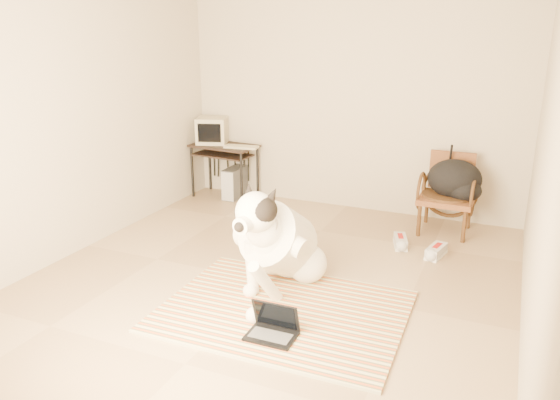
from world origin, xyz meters
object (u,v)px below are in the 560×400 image
Objects in this scene: pc_tower at (235,183)px; dog at (279,243)px; backpack at (456,181)px; computer_desk at (224,153)px; laptop at (273,327)px; rattan_chair at (447,193)px; crt_monitor at (212,130)px.

dog is at bearing -53.65° from pc_tower.
computer_desk is at bearing 177.63° from backpack.
backpack is at bearing -2.37° from computer_desk.
computer_desk reaches higher than pc_tower.
rattan_chair is (0.81, 2.67, 0.34)m from laptop.
crt_monitor is at bearing 177.01° from rattan_chair.
crt_monitor is 0.81× the size of backpack.
computer_desk is 2.83m from backpack.
rattan_chair is 1.46× the size of backpack.
rattan_chair is (2.75, -0.10, -0.17)m from computer_desk.
pc_tower is (0.12, 0.04, -0.39)m from computer_desk.
laptop is 3.35m from pc_tower.
computer_desk is 1.03× the size of rattan_chair.
crt_monitor is at bearing 177.95° from pc_tower.
crt_monitor reaches higher than laptop.
computer_desk is 1.51× the size of backpack.
laptop is at bearing -53.06° from crt_monitor.
pc_tower is (-1.81, 2.82, 0.11)m from laptop.
computer_desk is 1.87× the size of crt_monitor.
pc_tower is 2.73m from backpack.
dog is 1.65× the size of computer_desk.
pc_tower reaches higher than laptop.
dog is at bearing -119.49° from rattan_chair.
rattan_chair is at bearing -2.99° from crt_monitor.
laptop is 2.81m from rattan_chair.
laptop is 3.42m from computer_desk.
laptop is at bearing -108.53° from backpack.
computer_desk is at bearing -162.76° from pc_tower.
backpack is (2.83, -0.12, -0.02)m from computer_desk.
backpack is at bearing -3.29° from pc_tower.
crt_monitor is 0.55× the size of rattan_chair.
backpack is at bearing -3.17° from crt_monitor.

